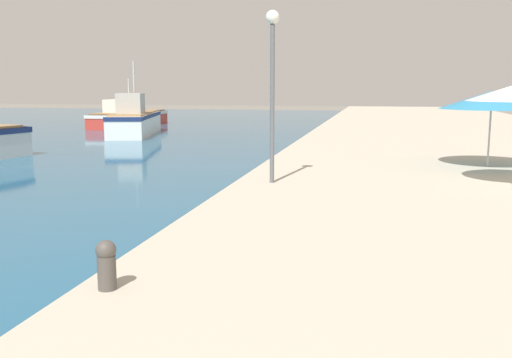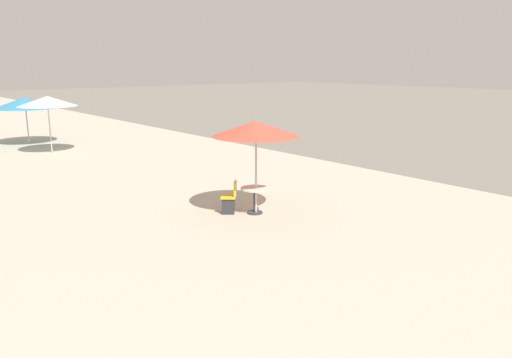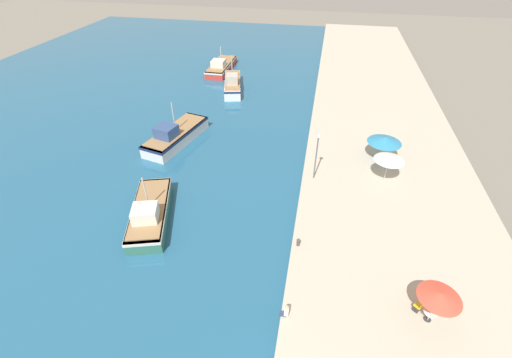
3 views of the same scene
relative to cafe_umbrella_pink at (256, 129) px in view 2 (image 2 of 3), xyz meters
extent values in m
cylinder|color=#B7B7B7|center=(0.00, 0.00, -1.23)|extent=(0.06, 0.06, 2.35)
cone|color=#E04C38|center=(0.00, 0.00, 0.00)|extent=(2.40, 2.40, 0.42)
cylinder|color=#B7B7B7|center=(-1.22, 13.81, -1.22)|extent=(0.06, 0.06, 2.37)
cone|color=white|center=(-1.22, 13.81, 0.05)|extent=(2.67, 2.67, 0.47)
cylinder|color=#B7B7B7|center=(-1.22, 17.51, -1.39)|extent=(0.06, 0.06, 2.03)
cone|color=teal|center=(-1.22, 17.51, -0.24)|extent=(3.26, 3.26, 0.57)
cylinder|color=#333338|center=(-0.01, 0.04, -2.38)|extent=(0.44, 0.44, 0.04)
cylinder|color=#333338|center=(-0.01, 0.04, -2.05)|extent=(0.08, 0.08, 0.70)
cylinder|color=beige|center=(-0.01, 0.04, -1.68)|extent=(0.80, 0.80, 0.04)
cube|color=#2D2D33|center=(-0.58, 0.53, -2.18)|extent=(0.48, 0.48, 0.45)
cube|color=gold|center=(-0.58, 0.53, -1.92)|extent=(0.56, 0.56, 0.06)
cube|color=gold|center=(-0.43, 0.40, -1.69)|extent=(0.31, 0.34, 0.40)
camera|label=1|loc=(-4.78, -2.13, 0.19)|focal=40.00mm
camera|label=2|loc=(-8.59, -10.44, 1.70)|focal=35.00mm
camera|label=3|loc=(-7.77, -13.03, 16.44)|focal=24.00mm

